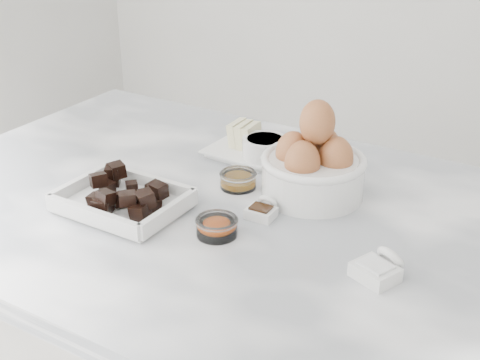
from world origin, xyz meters
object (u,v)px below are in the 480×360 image
(egg_bowl, at_px, (313,165))
(butter_plate, at_px, (249,144))
(chocolate_dish, at_px, (122,197))
(zest_bowl, at_px, (217,226))
(sugar_ramekin, at_px, (265,150))
(honey_bowl, at_px, (238,180))
(salt_spoon, at_px, (379,268))
(vanilla_spoon, at_px, (263,210))

(egg_bowl, bearing_deg, butter_plate, 151.72)
(chocolate_dish, height_order, zest_bowl, chocolate_dish)
(sugar_ramekin, bearing_deg, butter_plate, 152.72)
(chocolate_dish, relative_size, zest_bowl, 3.02)
(butter_plate, relative_size, zest_bowl, 2.27)
(egg_bowl, bearing_deg, honey_bowl, -162.01)
(chocolate_dish, relative_size, sugar_ramekin, 2.39)
(egg_bowl, height_order, honey_bowl, egg_bowl)
(egg_bowl, xyz_separation_m, salt_spoon, (0.20, -0.19, -0.04))
(butter_plate, bearing_deg, sugar_ramekin, -27.28)
(chocolate_dish, distance_m, vanilla_spoon, 0.25)
(sugar_ramekin, height_order, salt_spoon, sugar_ramekin)
(butter_plate, distance_m, vanilla_spoon, 0.27)
(honey_bowl, xyz_separation_m, salt_spoon, (0.33, -0.15, -0.00))
(chocolate_dish, height_order, egg_bowl, egg_bowl)
(egg_bowl, height_order, vanilla_spoon, egg_bowl)
(zest_bowl, xyz_separation_m, vanilla_spoon, (0.03, 0.09, -0.00))
(chocolate_dish, xyz_separation_m, zest_bowl, (0.19, 0.01, -0.01))
(honey_bowl, distance_m, zest_bowl, 0.18)
(butter_plate, height_order, honey_bowl, butter_plate)
(chocolate_dish, height_order, salt_spoon, chocolate_dish)
(chocolate_dish, bearing_deg, honey_bowl, 54.50)
(egg_bowl, bearing_deg, zest_bowl, -108.23)
(egg_bowl, relative_size, vanilla_spoon, 3.21)
(chocolate_dish, xyz_separation_m, egg_bowl, (0.26, 0.22, 0.04))
(zest_bowl, bearing_deg, honey_bowl, 110.45)
(butter_plate, bearing_deg, honey_bowl, -66.66)
(butter_plate, xyz_separation_m, honey_bowl, (0.06, -0.15, -0.00))
(chocolate_dish, height_order, vanilla_spoon, chocolate_dish)
(sugar_ramekin, distance_m, honey_bowl, 0.12)
(chocolate_dish, xyz_separation_m, sugar_ramekin, (0.11, 0.30, 0.01))
(egg_bowl, xyz_separation_m, honey_bowl, (-0.13, -0.04, -0.04))
(butter_plate, height_order, salt_spoon, butter_plate)
(butter_plate, height_order, sugar_ramekin, butter_plate)
(salt_spoon, bearing_deg, vanilla_spoon, 163.14)
(chocolate_dish, relative_size, butter_plate, 1.33)
(vanilla_spoon, bearing_deg, salt_spoon, -16.86)
(chocolate_dish, bearing_deg, salt_spoon, 4.15)
(butter_plate, bearing_deg, egg_bowl, -28.28)
(butter_plate, xyz_separation_m, vanilla_spoon, (0.16, -0.22, -0.01))
(honey_bowl, height_order, vanilla_spoon, vanilla_spoon)
(butter_plate, height_order, vanilla_spoon, butter_plate)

